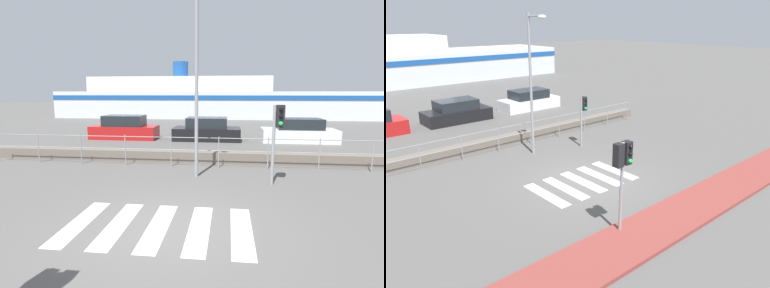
# 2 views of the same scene
# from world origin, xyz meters

# --- Properties ---
(ground_plane) EXTENTS (160.00, 160.00, 0.00)m
(ground_plane) POSITION_xyz_m (0.00, 0.00, 0.00)
(ground_plane) COLOR #565451
(sidewalk_brick) EXTENTS (24.00, 1.80, 0.12)m
(sidewalk_brick) POSITION_xyz_m (0.00, -4.10, 0.06)
(sidewalk_brick) COLOR brown
(sidewalk_brick) RESTS_ON ground_plane
(crosswalk) EXTENTS (4.05, 2.40, 0.01)m
(crosswalk) POSITION_xyz_m (-0.20, 0.00, 0.00)
(crosswalk) COLOR silver
(crosswalk) RESTS_ON ground_plane
(seawall) EXTENTS (18.62, 0.55, 0.46)m
(seawall) POSITION_xyz_m (0.00, 6.20, 0.23)
(seawall) COLOR #6B6056
(seawall) RESTS_ON ground_plane
(harbor_fence) EXTENTS (16.79, 0.04, 1.23)m
(harbor_fence) POSITION_xyz_m (-0.00, 5.33, 0.81)
(harbor_fence) COLOR gray
(harbor_fence) RESTS_ON ground_plane
(traffic_light_near) EXTENTS (0.58, 0.41, 2.88)m
(traffic_light_near) POSITION_xyz_m (-1.86, -3.54, 2.28)
(traffic_light_near) COLOR gray
(traffic_light_near) RESTS_ON ground_plane
(traffic_light_far) EXTENTS (0.34, 0.32, 2.52)m
(traffic_light_far) POSITION_xyz_m (2.78, 3.35, 1.85)
(traffic_light_far) COLOR gray
(traffic_light_far) RESTS_ON ground_plane
(streetlamp) EXTENTS (0.32, 1.28, 6.42)m
(streetlamp) POSITION_xyz_m (0.20, 3.80, 3.97)
(streetlamp) COLOR gray
(streetlamp) RESTS_ON ground_plane
(parked_car_black) EXTENTS (4.05, 1.89, 1.39)m
(parked_car_black) POSITION_xyz_m (-0.02, 12.20, 0.59)
(parked_car_black) COLOR black
(parked_car_black) RESTS_ON ground_plane
(parked_car_white) EXTENTS (4.27, 1.84, 1.39)m
(parked_car_white) POSITION_xyz_m (5.43, 12.20, 0.59)
(parked_car_white) COLOR silver
(parked_car_white) RESTS_ON ground_plane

